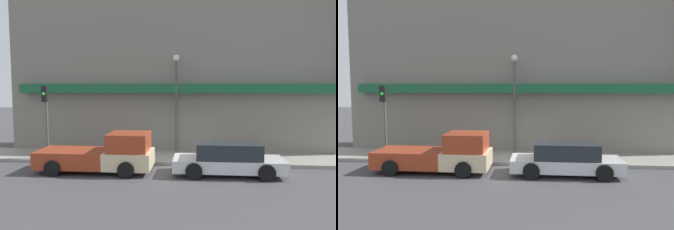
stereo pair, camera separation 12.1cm
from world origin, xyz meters
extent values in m
plane|color=#424244|center=(0.00, 0.00, 0.00)|extent=(80.00, 80.00, 0.00)
cube|color=gray|center=(0.00, 1.43, 0.08)|extent=(36.00, 2.85, 0.17)
cube|color=gray|center=(0.00, 4.35, 4.68)|extent=(19.80, 3.00, 9.36)
cube|color=#195B38|center=(0.00, 2.55, 3.72)|extent=(18.22, 0.60, 0.50)
cube|color=beige|center=(-2.02, -1.35, 0.60)|extent=(2.06, 1.90, 0.75)
cube|color=#9E381E|center=(-2.02, -1.35, 1.38)|extent=(1.75, 1.75, 0.80)
cube|color=#9E381E|center=(-4.59, -1.35, 0.60)|extent=(3.09, 1.90, 0.75)
cylinder|color=black|center=(-1.97, -0.39, 0.35)|extent=(0.70, 0.22, 0.70)
cylinder|color=black|center=(-1.97, -2.30, 0.35)|extent=(0.70, 0.22, 0.70)
cylinder|color=black|center=(-5.16, -0.39, 0.35)|extent=(0.70, 0.22, 0.70)
cylinder|color=black|center=(-5.16, -2.30, 0.35)|extent=(0.70, 0.22, 0.70)
cube|color=silver|center=(2.34, -1.35, 0.47)|extent=(4.75, 1.78, 0.53)
cube|color=#23282D|center=(2.34, -1.35, 1.08)|extent=(2.75, 1.60, 0.68)
cylinder|color=black|center=(3.82, -0.46, 0.35)|extent=(0.70, 0.22, 0.70)
cylinder|color=black|center=(3.82, -2.23, 0.35)|extent=(0.70, 0.22, 0.70)
cylinder|color=black|center=(0.87, -0.46, 0.35)|extent=(0.70, 0.22, 0.70)
cylinder|color=black|center=(0.87, -2.23, 0.35)|extent=(0.70, 0.22, 0.70)
cylinder|color=#196633|center=(-1.72, 0.68, 0.39)|extent=(0.20, 0.20, 0.44)
sphere|color=#196633|center=(-1.72, 0.68, 0.67)|extent=(0.19, 0.19, 0.19)
cylinder|color=#4C4C4C|center=(-0.17, 2.28, 2.67)|extent=(0.14, 0.14, 5.01)
sphere|color=silver|center=(-0.17, 2.28, 5.35)|extent=(0.36, 0.36, 0.36)
cylinder|color=#4C4C4C|center=(-6.65, 0.44, 2.01)|extent=(0.12, 0.12, 3.69)
cube|color=black|center=(-6.65, 0.28, 3.46)|extent=(0.28, 0.20, 0.80)
sphere|color=green|center=(-6.65, 0.16, 3.46)|extent=(0.16, 0.16, 0.16)
camera|label=1|loc=(1.03, -15.49, 3.87)|focal=35.00mm
camera|label=2|loc=(1.15, -15.48, 3.87)|focal=35.00mm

